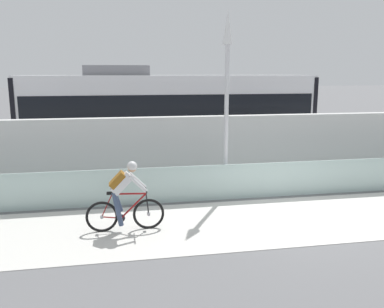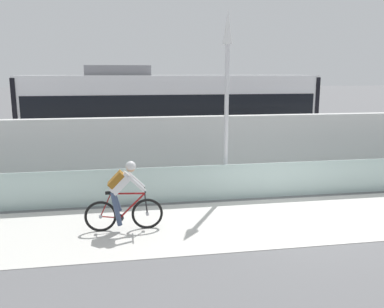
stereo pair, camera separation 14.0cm
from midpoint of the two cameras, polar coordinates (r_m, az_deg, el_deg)
The scene contains 9 objects.
ground_plane at distance 10.57m, azimuth 15.52°, elevation -8.69°, with size 200.00×200.00×0.00m, color slate.
bike_path_deck at distance 10.57m, azimuth 15.53°, elevation -8.66°, with size 32.00×3.20×0.01m, color silver.
glass_parapet at distance 12.04m, azimuth 11.91°, elevation -3.55°, with size 32.00×0.05×1.01m, color #ADC6C1.
concrete_barrier_wall at distance 13.56m, azimuth 9.21°, elevation 0.76°, with size 32.00×0.36×2.20m, color silver.
tram_rail_near at distance 16.10m, azimuth 6.23°, elevation -1.48°, with size 32.00×0.08×0.01m, color #595654.
tram_rail_far at distance 17.45m, azimuth 4.93°, elevation -0.46°, with size 32.00×0.08×0.01m, color #595654.
tram at distance 16.00m, azimuth -2.74°, elevation 5.35°, with size 11.06×2.54×3.81m.
cyclist_on_bike at distance 9.35m, azimuth -9.17°, elevation -5.89°, with size 1.77×0.58×1.61m.
lamp_post_antenna at distance 11.49m, azimuth 5.26°, elevation 10.00°, with size 0.28×0.28×5.20m.
Camera 2 is at (-4.33, -8.96, 3.53)m, focal length 38.19 mm.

